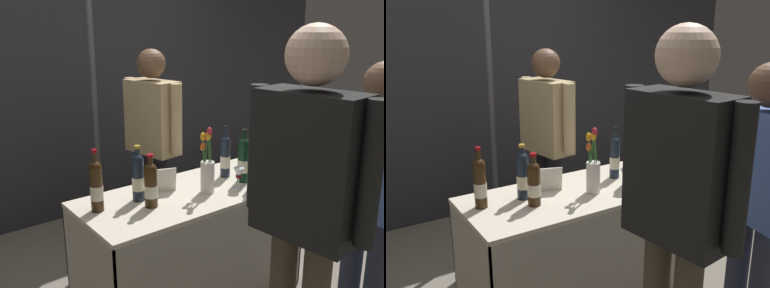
{
  "view_description": "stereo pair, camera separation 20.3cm",
  "coord_description": "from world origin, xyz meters",
  "views": [
    {
      "loc": [
        -1.51,
        -1.95,
        1.74
      ],
      "look_at": [
        0.0,
        0.0,
        1.06
      ],
      "focal_mm": 40.03,
      "sensor_mm": 36.0,
      "label": 1
    },
    {
      "loc": [
        -1.34,
        -2.07,
        1.74
      ],
      "look_at": [
        0.0,
        0.0,
        1.06
      ],
      "focal_mm": 40.03,
      "sensor_mm": 36.0,
      "label": 2
    }
  ],
  "objects": [
    {
      "name": "booth_signpost",
      "position": [
        -0.09,
        1.13,
        1.46
      ],
      "size": [
        0.54,
        0.04,
        2.38
      ],
      "color": "#47474C",
      "rests_on": "ground_plane"
    },
    {
      "name": "display_bottle_1",
      "position": [
        0.34,
        0.07,
        0.9
      ],
      "size": [
        0.07,
        0.07,
        0.35
      ],
      "color": "#192333",
      "rests_on": "tasting_table"
    },
    {
      "name": "display_bottle_4",
      "position": [
        -0.33,
        0.07,
        0.9
      ],
      "size": [
        0.07,
        0.07,
        0.33
      ],
      "color": "#192333",
      "rests_on": "tasting_table"
    },
    {
      "name": "display_bottle_0",
      "position": [
        0.37,
        -0.07,
        0.91
      ],
      "size": [
        0.08,
        0.08,
        0.35
      ],
      "color": "black",
      "rests_on": "tasting_table"
    },
    {
      "name": "brochure_stand",
      "position": [
        -0.14,
        0.09,
        0.83
      ],
      "size": [
        0.14,
        0.07,
        0.15
      ],
      "primitive_type": "cube",
      "rotation": [
        -0.13,
        0.0,
        2.79
      ],
      "color": "silver",
      "rests_on": "tasting_table"
    },
    {
      "name": "tasting_table",
      "position": [
        0.0,
        0.0,
        0.51
      ],
      "size": [
        1.42,
        0.63,
        0.76
      ],
      "color": "beige",
      "rests_on": "ground_plane"
    },
    {
      "name": "vendor_presenter",
      "position": [
        0.21,
        0.76,
        0.94
      ],
      "size": [
        0.27,
        0.6,
        1.58
      ],
      "rotation": [
        0.0,
        0.0,
        -1.42
      ],
      "color": "black",
      "rests_on": "ground_plane"
    },
    {
      "name": "featured_wine_bottle",
      "position": [
        -0.59,
        0.09,
        0.9
      ],
      "size": [
        0.07,
        0.07,
        0.35
      ],
      "color": "#38230F",
      "rests_on": "tasting_table"
    },
    {
      "name": "taster_foreground_left",
      "position": [
        0.52,
        -0.88,
        0.95
      ],
      "size": [
        0.29,
        0.6,
        1.58
      ],
      "rotation": [
        0.0,
        0.0,
        1.38
      ],
      "color": "#2D3347",
      "rests_on": "ground_plane"
    },
    {
      "name": "flower_vase",
      "position": [
        0.06,
        -0.07,
        0.9
      ],
      "size": [
        0.08,
        0.09,
        0.42
      ],
      "color": "silver",
      "rests_on": "tasting_table"
    },
    {
      "name": "display_bottle_3",
      "position": [
        0.34,
        -0.2,
        0.88
      ],
      "size": [
        0.07,
        0.07,
        0.3
      ],
      "color": "black",
      "rests_on": "tasting_table"
    },
    {
      "name": "back_partition",
      "position": [
        0.0,
        1.75,
        1.31
      ],
      "size": [
        6.3,
        0.12,
        2.62
      ],
      "primitive_type": "cube",
      "color": "#2D2D33",
      "rests_on": "ground_plane"
    },
    {
      "name": "wine_glass_near_vendor",
      "position": [
        0.25,
        -0.15,
        0.85
      ],
      "size": [
        0.07,
        0.07,
        0.14
      ],
      "color": "silver",
      "rests_on": "tasting_table"
    },
    {
      "name": "display_bottle_2",
      "position": [
        -0.32,
        -0.05,
        0.89
      ],
      "size": [
        0.08,
        0.08,
        0.31
      ],
      "color": "#38230F",
      "rests_on": "tasting_table"
    },
    {
      "name": "taster_foreground_right",
      "position": [
        -0.11,
        -0.92,
        1.06
      ],
      "size": [
        0.26,
        0.6,
        1.75
      ],
      "rotation": [
        0.0,
        0.0,
        1.68
      ],
      "color": "#4C4233",
      "rests_on": "ground_plane"
    }
  ]
}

